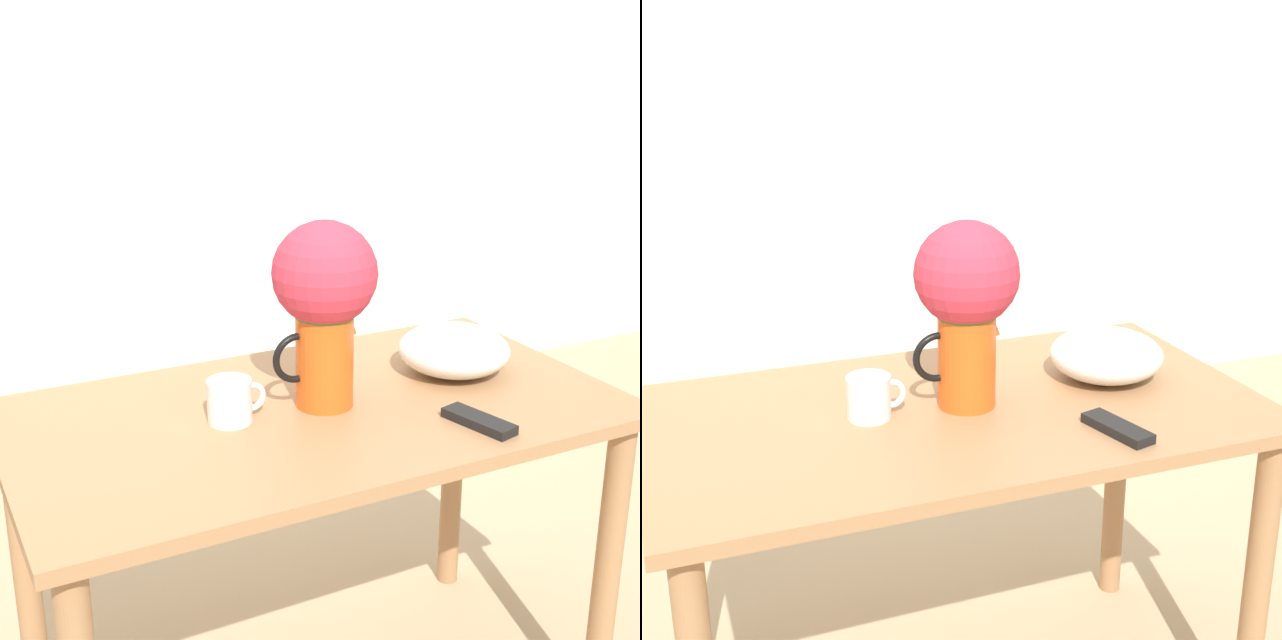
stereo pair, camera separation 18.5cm
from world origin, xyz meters
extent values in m
cube|color=silver|center=(0.00, 1.77, 1.30)|extent=(8.00, 0.05, 2.60)
cube|color=#A3754C|center=(0.24, 0.01, 0.78)|extent=(1.30, 0.73, 0.03)
cylinder|color=#A3754C|center=(0.83, -0.30, 0.38)|extent=(0.06, 0.06, 0.77)
cylinder|color=#A3754C|center=(-0.35, 0.31, 0.38)|extent=(0.06, 0.06, 0.77)
cylinder|color=#A3754C|center=(0.83, 0.31, 0.38)|extent=(0.06, 0.06, 0.77)
cylinder|color=#E05619|center=(0.26, 0.01, 0.91)|extent=(0.12, 0.12, 0.21)
cone|color=#E05619|center=(0.31, 0.01, 0.98)|extent=(0.04, 0.04, 0.05)
torus|color=black|center=(0.19, 0.01, 0.92)|extent=(0.11, 0.01, 0.11)
sphere|color=#3D7033|center=(0.26, 0.01, 1.05)|extent=(0.17, 0.17, 0.17)
sphere|color=#CC3347|center=(0.26, 0.01, 1.09)|extent=(0.22, 0.22, 0.22)
cylinder|color=white|center=(0.05, 0.02, 0.84)|extent=(0.09, 0.09, 0.09)
torus|color=white|center=(0.09, 0.02, 0.84)|extent=(0.06, 0.01, 0.06)
ellipsoid|color=silver|center=(0.62, 0.04, 0.86)|extent=(0.26, 0.26, 0.11)
cube|color=black|center=(0.49, -0.23, 0.81)|extent=(0.09, 0.17, 0.02)
camera|label=1|loc=(-0.55, -1.56, 1.57)|focal=50.00mm
camera|label=2|loc=(-0.38, -1.64, 1.57)|focal=50.00mm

